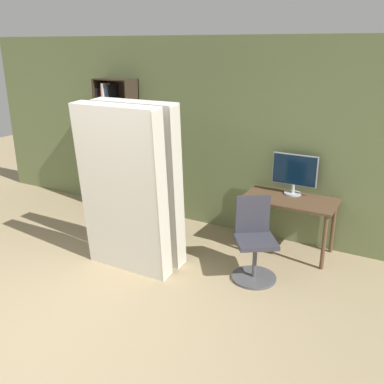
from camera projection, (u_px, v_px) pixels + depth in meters
name	position (u px, v px, depth m)	size (l,w,h in m)	color
ground_plane	(24.00, 347.00, 3.86)	(16.00, 16.00, 0.00)	#9E8966
wall_back	(199.00, 134.00, 6.18)	(8.00, 0.06, 2.70)	#6B7A4C
desk	(289.00, 206.00, 5.44)	(1.16, 0.63, 0.73)	brown
monitor	(294.00, 172.00, 5.48)	(0.58, 0.22, 0.53)	#B7B7BC
office_chair	(254.00, 246.00, 4.90)	(0.61, 0.61, 0.96)	#4C4C51
bookshelf	(116.00, 149.00, 6.80)	(0.63, 0.33, 2.09)	#2D2319
mattress_near	(123.00, 192.00, 4.85)	(1.09, 0.34, 1.99)	silver
mattress_far	(140.00, 184.00, 5.13)	(1.09, 0.34, 1.99)	silver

